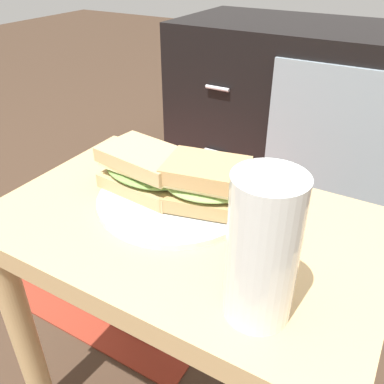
{
  "coord_description": "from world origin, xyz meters",
  "views": [
    {
      "loc": [
        0.25,
        -0.41,
        0.8
      ],
      "look_at": [
        0.01,
        0.0,
        0.51
      ],
      "focal_mm": 38.58,
      "sensor_mm": 36.0,
      "label": 1
    }
  ],
  "objects_px": {
    "plate": "(175,199)",
    "sandwich_front": "(145,170)",
    "tv_cabinet": "(316,116)",
    "beer_glass": "(262,253)",
    "sandwich_back": "(206,184)"
  },
  "relations": [
    {
      "from": "tv_cabinet",
      "to": "beer_glass",
      "type": "distance_m",
      "value": 1.1
    },
    {
      "from": "tv_cabinet",
      "to": "beer_glass",
      "type": "xyz_separation_m",
      "value": [
        0.21,
        -1.05,
        0.25
      ]
    },
    {
      "from": "sandwich_front",
      "to": "beer_glass",
      "type": "distance_m",
      "value": 0.28
    },
    {
      "from": "plate",
      "to": "beer_glass",
      "type": "bearing_deg",
      "value": -36.08
    },
    {
      "from": "plate",
      "to": "sandwich_back",
      "type": "relative_size",
      "value": 1.67
    },
    {
      "from": "tv_cabinet",
      "to": "sandwich_front",
      "type": "height_order",
      "value": "tv_cabinet"
    },
    {
      "from": "plate",
      "to": "beer_glass",
      "type": "height_order",
      "value": "beer_glass"
    },
    {
      "from": "tv_cabinet",
      "to": "plate",
      "type": "xyz_separation_m",
      "value": [
        0.01,
        -0.91,
        0.17
      ]
    },
    {
      "from": "sandwich_front",
      "to": "sandwich_back",
      "type": "bearing_deg",
      "value": 3.42
    },
    {
      "from": "tv_cabinet",
      "to": "plate",
      "type": "bearing_deg",
      "value": -89.08
    },
    {
      "from": "beer_glass",
      "to": "sandwich_front",
      "type": "bearing_deg",
      "value": 150.64
    },
    {
      "from": "tv_cabinet",
      "to": "sandwich_front",
      "type": "xyz_separation_m",
      "value": [
        -0.04,
        -0.92,
        0.21
      ]
    },
    {
      "from": "plate",
      "to": "sandwich_back",
      "type": "bearing_deg",
      "value": 3.42
    },
    {
      "from": "plate",
      "to": "sandwich_front",
      "type": "height_order",
      "value": "sandwich_front"
    },
    {
      "from": "tv_cabinet",
      "to": "sandwich_back",
      "type": "relative_size",
      "value": 6.77
    }
  ]
}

